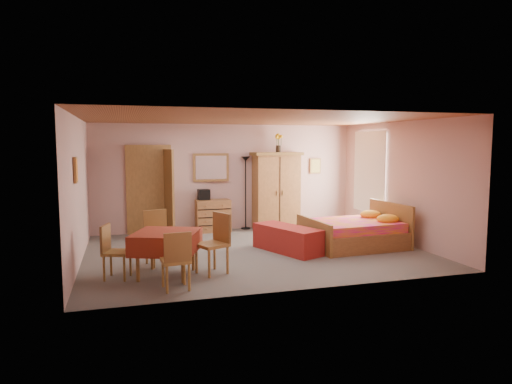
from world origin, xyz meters
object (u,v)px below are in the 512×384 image
object	(u,v)px
wardrobe	(276,191)
sunflower_vase	(278,143)
chair_north	(159,238)
chair_east	(212,244)
dining_table	(167,254)
chest_of_drawers	(213,216)
stereo	(204,195)
bed	(353,225)
bench	(287,239)
floor_lamp	(246,193)
chair_south	(176,260)
wall_mirror	(211,167)
chair_west	(117,252)

from	to	relation	value
wardrobe	sunflower_vase	world-z (taller)	sunflower_vase
chair_north	chair_east	distance (m)	1.13
dining_table	chair_east	size ratio (longest dim) A/B	0.99
chest_of_drawers	stereo	world-z (taller)	stereo
chest_of_drawers	bed	world-z (taller)	bed
bench	chair_north	size ratio (longest dim) A/B	1.58
bed	floor_lamp	bearing A→B (deg)	119.50
stereo	chair_south	bearing A→B (deg)	-105.23
chair_south	wall_mirror	bearing A→B (deg)	67.55
stereo	bench	distance (m)	2.86
dining_table	chair_west	world-z (taller)	chair_west
wardrobe	dining_table	bearing A→B (deg)	-132.70
chair_north	sunflower_vase	bearing A→B (deg)	-157.05
wardrobe	bench	bearing A→B (deg)	-104.96
stereo	bed	bearing A→B (deg)	-42.55
floor_lamp	chair_south	xyz separation A→B (m)	(-2.22, -4.33, -0.47)
wall_mirror	floor_lamp	world-z (taller)	wall_mirror
stereo	floor_lamp	size ratio (longest dim) A/B	0.15
stereo	dining_table	world-z (taller)	stereo
stereo	sunflower_vase	world-z (taller)	sunflower_vase
sunflower_vase	chair_south	size ratio (longest dim) A/B	0.53
chest_of_drawers	chair_north	bearing A→B (deg)	-118.27
wardrobe	dining_table	xyz separation A→B (m)	(-3.03, -3.44, -0.60)
wall_mirror	sunflower_vase	distance (m)	1.78
wall_mirror	floor_lamp	size ratio (longest dim) A/B	0.48
chest_of_drawers	stereo	distance (m)	0.56
chair_north	chair_east	size ratio (longest dim) A/B	0.96
dining_table	chair_west	distance (m)	0.77
wall_mirror	stereo	bearing A→B (deg)	-141.20
dining_table	chair_south	size ratio (longest dim) A/B	1.12
wall_mirror	chair_west	bearing A→B (deg)	-118.53
bench	dining_table	bearing A→B (deg)	-157.23
stereo	chair_north	world-z (taller)	stereo
floor_lamp	bench	distance (m)	2.66
stereo	wardrobe	distance (m)	1.82
chest_of_drawers	dining_table	size ratio (longest dim) A/B	0.84
stereo	bed	size ratio (longest dim) A/B	0.14
chair_north	chest_of_drawers	bearing A→B (deg)	-136.34
stereo	floor_lamp	world-z (taller)	floor_lamp
wardrobe	chair_west	size ratio (longest dim) A/B	2.23
wardrobe	chair_south	bearing A→B (deg)	-126.76
wardrobe	wall_mirror	bearing A→B (deg)	170.18
wall_mirror	dining_table	bearing A→B (deg)	-108.56
bed	dining_table	world-z (taller)	bed
floor_lamp	chair_east	xyz separation A→B (m)	(-1.56, -3.68, -0.41)
stereo	wardrobe	bearing A→B (deg)	-2.74
chair_north	chair_east	bearing A→B (deg)	115.77
stereo	bed	distance (m)	3.67
wall_mirror	chair_east	bearing A→B (deg)	-97.97
chest_of_drawers	sunflower_vase	bearing A→B (deg)	-0.57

